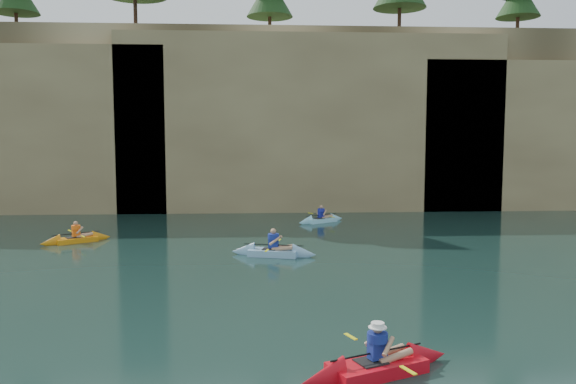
{
  "coord_description": "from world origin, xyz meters",
  "views": [
    {
      "loc": [
        -1.58,
        -12.97,
        4.65
      ],
      "look_at": [
        -0.58,
        3.99,
        3.0
      ],
      "focal_mm": 35.0,
      "sensor_mm": 36.0,
      "label": 1
    }
  ],
  "objects": [
    {
      "name": "kayaker_orange",
      "position": [
        -9.56,
        12.2,
        0.15
      ],
      "size": [
        2.96,
        2.33,
        1.18
      ],
      "rotation": [
        0.0,
        0.0,
        0.6
      ],
      "color": "orange",
      "rests_on": "ground"
    },
    {
      "name": "cliff",
      "position": [
        0.0,
        30.0,
        6.0
      ],
      "size": [
        70.0,
        16.0,
        12.0
      ],
      "primitive_type": "cube",
      "color": "tan",
      "rests_on": "ground"
    },
    {
      "name": "ground",
      "position": [
        0.0,
        0.0,
        0.0
      ],
      "size": [
        160.0,
        160.0,
        0.0
      ],
      "primitive_type": "plane",
      "color": "black",
      "rests_on": "ground"
    },
    {
      "name": "sea_cave_center",
      "position": [
        -4.0,
        21.95,
        1.6
      ],
      "size": [
        3.5,
        1.0,
        3.2
      ],
      "primitive_type": "cube",
      "color": "black",
      "rests_on": "ground"
    },
    {
      "name": "kayaker_ltblue_near",
      "position": [
        -0.87,
        8.8,
        0.17
      ],
      "size": [
        3.51,
        2.57,
        1.35
      ],
      "rotation": [
        0.0,
        0.0,
        -0.26
      ],
      "color": "#82B4DB",
      "rests_on": "ground"
    },
    {
      "name": "main_kayaker",
      "position": [
        0.8,
        -2.41,
        0.17
      ],
      "size": [
        3.49,
        2.2,
        1.29
      ],
      "rotation": [
        0.0,
        0.0,
        0.4
      ],
      "color": "red",
      "rests_on": "ground"
    },
    {
      "name": "kayaker_ltblue_mid",
      "position": [
        2.04,
        17.5,
        0.14
      ],
      "size": [
        2.97,
        2.23,
        1.17
      ],
      "rotation": [
        0.0,
        0.0,
        0.56
      ],
      "color": "#97E4FD",
      "rests_on": "ground"
    },
    {
      "name": "sea_cave_east",
      "position": [
        10.0,
        21.95,
        2.25
      ],
      "size": [
        5.0,
        1.0,
        4.5
      ],
      "primitive_type": "cube",
      "color": "black",
      "rests_on": "ground"
    },
    {
      "name": "cliff_slab_center",
      "position": [
        2.0,
        22.6,
        5.7
      ],
      "size": [
        24.0,
        2.4,
        11.4
      ],
      "primitive_type": "cube",
      "color": "#988A5C",
      "rests_on": "ground"
    }
  ]
}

